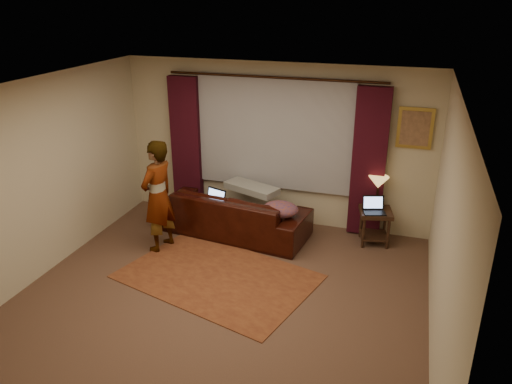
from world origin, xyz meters
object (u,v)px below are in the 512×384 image
sofa (234,206)px  tiffany_lamp (378,192)px  end_table (374,227)px  laptop_sofa (211,199)px  person (158,196)px  laptop_table (375,206)px

sofa → tiffany_lamp: tiffany_lamp is taller
end_table → sofa: bearing=-171.1°
end_table → tiffany_lamp: bearing=94.8°
laptop_sofa → person: 0.88m
sofa → tiffany_lamp: size_ratio=4.85×
tiffany_lamp → end_table: bearing=-85.2°
end_table → laptop_table: (-0.02, -0.10, 0.38)m
end_table → person: person is taller
tiffany_lamp → person: bearing=-156.7°
laptop_table → person: bearing=-178.5°
laptop_table → person: (-2.99, -1.03, 0.18)m
person → laptop_table: bearing=121.4°
laptop_table → end_table: bearing=63.4°
sofa → tiffany_lamp: 2.20m
sofa → end_table: size_ratio=4.32×
laptop_sofa → end_table: laptop_sofa is taller
laptop_sofa → end_table: size_ratio=0.71×
sofa → end_table: 2.17m
laptop_sofa → laptop_table: size_ratio=1.11×
person → tiffany_lamp: bearing=125.7°
tiffany_lamp → laptop_table: bearing=-90.8°
laptop_sofa → person: size_ratio=0.23×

